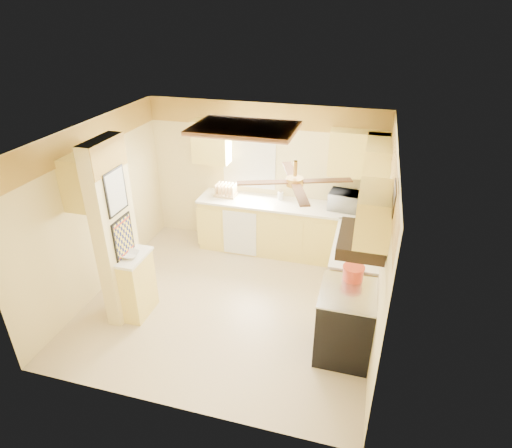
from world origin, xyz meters
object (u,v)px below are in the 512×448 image
(stove, at_px, (345,322))
(dutch_oven, at_px, (353,273))
(kettle, at_px, (360,247))
(microwave, at_px, (346,201))
(bowl, at_px, (130,255))

(stove, relative_size, dutch_oven, 3.45)
(kettle, bearing_deg, microwave, 102.27)
(microwave, distance_m, dutch_oven, 1.93)
(microwave, relative_size, kettle, 2.30)
(stove, distance_m, kettle, 1.02)
(bowl, xyz_separation_m, kettle, (2.89, 0.86, 0.08))
(bowl, distance_m, dutch_oven, 2.87)
(stove, height_order, bowl, bowl)
(stove, xyz_separation_m, kettle, (0.06, 0.83, 0.59))
(dutch_oven, bearing_deg, bowl, -173.90)
(dutch_oven, bearing_deg, microwave, 97.56)
(bowl, bearing_deg, microwave, 40.47)
(stove, bearing_deg, microwave, 96.04)
(microwave, relative_size, dutch_oven, 2.01)
(bowl, bearing_deg, stove, 0.58)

